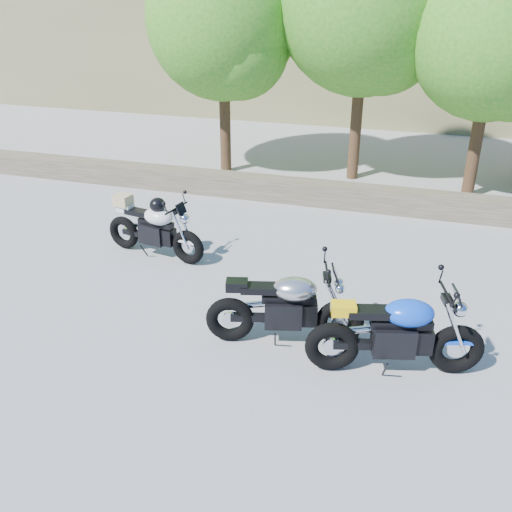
{
  "coord_description": "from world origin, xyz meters",
  "views": [
    {
      "loc": [
        2.5,
        -6.62,
        4.64
      ],
      "look_at": [
        0.2,
        1.0,
        0.75
      ],
      "focal_mm": 40.0,
      "sensor_mm": 36.0,
      "label": 1
    }
  ],
  "objects_px": {
    "blue_bike": "(397,334)",
    "backpack": "(350,330)",
    "silver_bike": "(286,308)",
    "white_bike": "(154,227)"
  },
  "relations": [
    {
      "from": "silver_bike",
      "to": "white_bike",
      "type": "xyz_separation_m",
      "value": [
        -2.99,
        2.01,
        0.02
      ]
    },
    {
      "from": "white_bike",
      "to": "blue_bike",
      "type": "distance_m",
      "value": 5.03
    },
    {
      "from": "blue_bike",
      "to": "backpack",
      "type": "height_order",
      "value": "blue_bike"
    },
    {
      "from": "white_bike",
      "to": "blue_bike",
      "type": "height_order",
      "value": "blue_bike"
    },
    {
      "from": "silver_bike",
      "to": "blue_bike",
      "type": "distance_m",
      "value": 1.53
    },
    {
      "from": "blue_bike",
      "to": "backpack",
      "type": "relative_size",
      "value": 6.75
    },
    {
      "from": "silver_bike",
      "to": "blue_bike",
      "type": "xyz_separation_m",
      "value": [
        1.51,
        -0.24,
        0.02
      ]
    },
    {
      "from": "silver_bike",
      "to": "blue_bike",
      "type": "relative_size",
      "value": 0.96
    },
    {
      "from": "white_bike",
      "to": "backpack",
      "type": "height_order",
      "value": "white_bike"
    },
    {
      "from": "blue_bike",
      "to": "backpack",
      "type": "distance_m",
      "value": 0.94
    }
  ]
}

